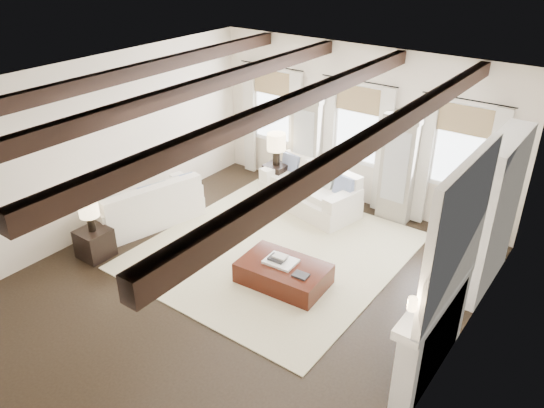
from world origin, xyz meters
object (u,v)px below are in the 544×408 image
Objects in this scene: sofa_left at (148,207)px; sofa_back at (311,191)px; ottoman at (283,274)px; side_table_front at (95,243)px; side_table_back at (276,179)px.

sofa_back is at bearing 48.78° from sofa_left.
ottoman is 2.71× the size of side_table_front.
sofa_back is 2.72m from ottoman.
sofa_left is 1.60× the size of ottoman.
ottoman is at bearing 22.40° from side_table_front.
sofa_left is 4.34× the size of side_table_front.
side_table_back is (-2.03, 2.60, 0.15)m from ottoman.
sofa_left reaches higher than side_table_back.
side_table_front is at bearing -118.35° from sofa_back.
sofa_left is at bearing -131.22° from sofa_back.
sofa_back is 4.35× the size of side_table_front.
sofa_left reaches higher than ottoman.
sofa_left is (-2.15, -2.45, 0.01)m from sofa_back.
side_table_front is (-2.03, -3.77, -0.10)m from sofa_back.
sofa_back is 4.28m from side_table_front.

